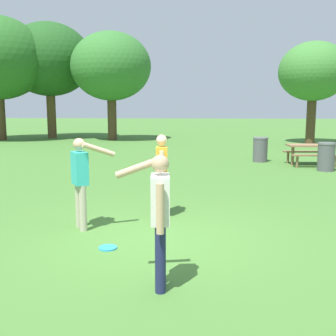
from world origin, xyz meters
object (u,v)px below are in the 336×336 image
object	(u,v)px
person_thrower	(162,170)
tree_far_right	(111,67)
trash_can_beside_table	(326,157)
tree_slender_mid	(313,72)
frisbee	(108,248)
person_bystander	(81,176)
trash_can_further_along	(260,149)
picnic_table_near	(311,150)
tree_broad_center	(49,60)
person_catcher	(159,211)

from	to	relation	value
person_thrower	tree_far_right	size ratio (longest dim) A/B	0.25
person_thrower	tree_far_right	xyz separation A→B (m)	(-4.66, 17.54, 3.58)
trash_can_beside_table	tree_slender_mid	bearing A→B (deg)	77.98
trash_can_beside_table	tree_far_right	xyz separation A→B (m)	(-9.70, 11.48, 4.04)
frisbee	person_bystander	bearing A→B (deg)	124.67
person_thrower	trash_can_further_along	world-z (taller)	person_thrower
person_bystander	tree_far_right	world-z (taller)	tree_far_right
frisbee	trash_can_beside_table	size ratio (longest dim) A/B	0.30
picnic_table_near	trash_can_beside_table	size ratio (longest dim) A/B	1.86
picnic_table_near	tree_slender_mid	xyz separation A→B (m)	(2.29, 8.71, 3.47)
picnic_table_near	trash_can_further_along	distance (m)	1.91
person_thrower	trash_can_beside_table	distance (m)	7.89
person_bystander	trash_can_further_along	size ratio (longest dim) A/B	1.71
person_bystander	tree_slender_mid	bearing A→B (deg)	63.36
person_thrower	tree_slender_mid	world-z (taller)	tree_slender_mid
tree_broad_center	tree_far_right	world-z (taller)	tree_broad_center
trash_can_beside_table	tree_slender_mid	size ratio (longest dim) A/B	0.17
person_catcher	tree_far_right	xyz separation A→B (m)	(-4.91, 20.77, 3.56)
tree_far_right	tree_broad_center	bearing A→B (deg)	162.82
tree_slender_mid	person_bystander	bearing A→B (deg)	-116.64
person_thrower	tree_far_right	distance (m)	18.50
person_thrower	frisbee	world-z (taller)	person_thrower
person_catcher	person_bystander	size ratio (longest dim) A/B	1.00
person_thrower	frisbee	bearing A→B (deg)	-109.37
frisbee	picnic_table_near	bearing A→B (deg)	59.10
person_bystander	trash_can_beside_table	world-z (taller)	person_bystander
person_thrower	person_catcher	bearing A→B (deg)	-85.53
trash_can_further_along	person_bystander	bearing A→B (deg)	-116.38
frisbee	picnic_table_near	world-z (taller)	picnic_table_near
person_catcher	tree_slender_mid	xyz separation A→B (m)	(6.92, 19.30, 3.07)
person_bystander	frisbee	world-z (taller)	person_bystander
person_thrower	frisbee	xyz separation A→B (m)	(-0.68, -1.93, -0.93)
trash_can_further_along	tree_broad_center	size ratio (longest dim) A/B	0.13
person_catcher	tree_broad_center	bearing A→B (deg)	112.79
tree_broad_center	tree_slender_mid	xyz separation A→B (m)	(16.21, -2.83, -1.08)
tree_far_right	trash_can_beside_table	bearing A→B (deg)	-49.81
person_bystander	picnic_table_near	xyz separation A→B (m)	(6.24, 8.29, -0.40)
person_bystander	tree_far_right	distance (m)	19.11
trash_can_beside_table	tree_far_right	size ratio (longest dim) A/B	0.14
person_catcher	frisbee	xyz separation A→B (m)	(-0.93, 1.31, -0.95)
person_thrower	tree_broad_center	xyz separation A→B (m)	(-9.04, 18.89, 4.17)
person_bystander	frisbee	bearing A→B (deg)	-55.33
tree_slender_mid	tree_far_right	bearing A→B (deg)	172.89
trash_can_beside_table	tree_broad_center	bearing A→B (deg)	137.64
trash_can_beside_table	tree_broad_center	size ratio (longest dim) A/B	0.13
person_catcher	person_bystander	xyz separation A→B (m)	(-1.61, 2.29, 0.00)
tree_far_right	tree_slender_mid	xyz separation A→B (m)	(11.83, -1.48, -0.50)
trash_can_beside_table	picnic_table_near	bearing A→B (deg)	97.14
person_bystander	trash_can_further_along	xyz separation A→B (m)	(4.52, 9.12, -0.48)
person_thrower	picnic_table_near	xyz separation A→B (m)	(4.88, 7.35, -0.38)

